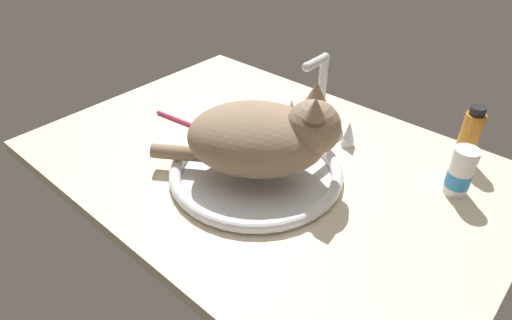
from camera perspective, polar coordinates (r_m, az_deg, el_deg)
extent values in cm
cube|color=beige|center=(98.94, 1.40, -0.61)|extent=(103.96, 72.86, 3.00)
torus|color=white|center=(92.50, 0.00, -1.36)|extent=(37.01, 37.01, 2.61)
cylinder|color=white|center=(93.11, 0.00, -1.85)|extent=(33.10, 33.10, 0.60)
cylinder|color=silver|center=(107.90, 8.18, 4.21)|extent=(4.00, 4.00, 2.74)
cylinder|color=silver|center=(103.21, 8.64, 8.85)|extent=(2.00, 2.00, 16.84)
sphere|color=silver|center=(99.77, 9.07, 13.17)|extent=(2.20, 2.20, 2.20)
cylinder|color=silver|center=(97.10, 7.92, 12.64)|extent=(2.00, 6.84, 2.00)
sphere|color=silver|center=(94.48, 6.70, 12.07)|extent=(2.10, 2.10, 2.10)
cylinder|color=silver|center=(112.26, 4.63, 5.47)|extent=(3.20, 3.20, 1.60)
cone|color=silver|center=(110.72, 4.70, 6.88)|extent=(2.88, 2.88, 4.71)
cylinder|color=silver|center=(104.64, 11.94, 2.30)|extent=(3.20, 3.20, 1.60)
cone|color=silver|center=(102.99, 12.15, 3.77)|extent=(2.88, 2.88, 4.71)
ellipsoid|color=#8C755B|center=(87.86, 0.00, 2.88)|extent=(34.77, 32.48, 13.64)
sphere|color=#8C755B|center=(85.34, 7.57, 4.31)|extent=(11.11, 11.11, 11.11)
cone|color=#8C755B|center=(85.41, 7.96, 8.88)|extent=(4.22, 4.22, 4.17)
cone|color=#8C755B|center=(79.49, 7.82, 6.76)|extent=(4.22, 4.22, 4.17)
ellipsoid|color=silver|center=(86.06, 10.28, 3.44)|extent=(5.35, 5.73, 3.55)
ellipsoid|color=silver|center=(87.61, 6.43, 1.99)|extent=(12.74, 13.66, 7.50)
cylinder|color=#8C755B|center=(94.06, -9.86, 0.92)|extent=(12.37, 9.67, 3.20)
cylinder|color=#C67A23|center=(105.28, 26.19, 2.60)|extent=(4.25, 4.25, 11.74)
cylinder|color=black|center=(102.17, 27.17, 5.78)|extent=(3.19, 3.19, 1.80)
cylinder|color=white|center=(95.34, 25.17, -1.94)|extent=(4.67, 4.67, 8.17)
cylinder|color=#338CD1|center=(95.70, 25.07, -2.25)|extent=(4.81, 4.81, 3.27)
cylinder|color=white|center=(92.54, 25.97, 0.63)|extent=(4.90, 4.90, 2.29)
cylinder|color=#D83359|center=(113.94, -10.39, 5.28)|extent=(13.44, 2.62, 1.00)
cube|color=white|center=(108.76, -7.35, 4.39)|extent=(2.73, 1.51, 1.20)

